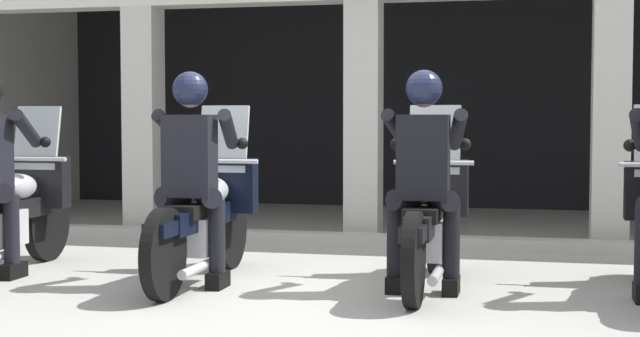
{
  "coord_description": "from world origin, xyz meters",
  "views": [
    {
      "loc": [
        1.6,
        -6.48,
        1.25
      ],
      "look_at": [
        0.0,
        0.41,
        0.86
      ],
      "focal_mm": 51.83,
      "sensor_mm": 36.0,
      "label": 1
    }
  ],
  "objects_px": {
    "police_officer_center_left": "(191,160)",
    "motorcycle_center_right": "(428,219)",
    "motorcycle_far_left": "(10,210)",
    "motorcycle_center_left": "(205,215)",
    "police_officer_center_right": "(424,162)"
  },
  "relations": [
    {
      "from": "motorcycle_center_right",
      "to": "police_officer_center_right",
      "type": "height_order",
      "value": "police_officer_center_right"
    },
    {
      "from": "police_officer_center_left",
      "to": "motorcycle_center_right",
      "type": "height_order",
      "value": "police_officer_center_left"
    },
    {
      "from": "motorcycle_far_left",
      "to": "motorcycle_center_right",
      "type": "distance_m",
      "value": 3.38
    },
    {
      "from": "motorcycle_far_left",
      "to": "police_officer_center_right",
      "type": "height_order",
      "value": "police_officer_center_right"
    },
    {
      "from": "motorcycle_center_left",
      "to": "motorcycle_center_right",
      "type": "bearing_deg",
      "value": 8.3
    },
    {
      "from": "motorcycle_center_left",
      "to": "motorcycle_far_left",
      "type": "bearing_deg",
      "value": -177.79
    },
    {
      "from": "motorcycle_far_left",
      "to": "motorcycle_center_right",
      "type": "bearing_deg",
      "value": 7.51
    },
    {
      "from": "motorcycle_far_left",
      "to": "police_officer_center_left",
      "type": "bearing_deg",
      "value": -5.06
    },
    {
      "from": "police_officer_center_left",
      "to": "motorcycle_center_right",
      "type": "xyz_separation_m",
      "value": [
        1.69,
        0.44,
        -0.44
      ]
    },
    {
      "from": "police_officer_center_left",
      "to": "police_officer_center_right",
      "type": "bearing_deg",
      "value": 8.3
    },
    {
      "from": "police_officer_center_left",
      "to": "motorcycle_far_left",
      "type": "bearing_deg",
      "value": 172.69
    },
    {
      "from": "motorcycle_center_left",
      "to": "police_officer_center_right",
      "type": "height_order",
      "value": "police_officer_center_right"
    },
    {
      "from": "motorcycle_center_left",
      "to": "motorcycle_center_right",
      "type": "relative_size",
      "value": 1.0
    },
    {
      "from": "police_officer_center_left",
      "to": "police_officer_center_right",
      "type": "relative_size",
      "value": 1.0
    },
    {
      "from": "motorcycle_far_left",
      "to": "motorcycle_center_left",
      "type": "height_order",
      "value": "same"
    }
  ]
}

